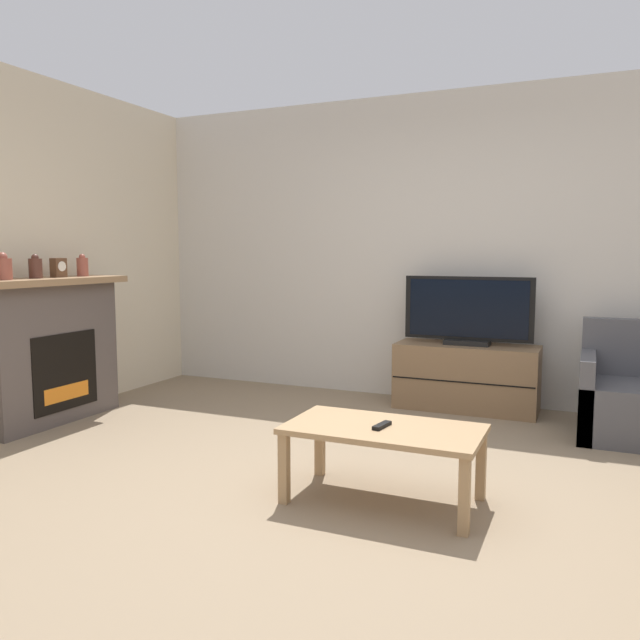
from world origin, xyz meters
name	(u,v)px	position (x,y,z in m)	size (l,w,h in m)	color
ground_plane	(353,494)	(0.00, 0.00, 0.00)	(24.00, 24.00, 0.00)	#89755B
wall_back	(451,249)	(0.00, 2.42, 1.35)	(12.00, 0.06, 2.70)	beige
fireplace	(48,349)	(-2.69, 0.45, 0.57)	(0.47, 1.25, 1.12)	#564C47
mantel_vase_left	(3,268)	(-2.68, 0.07, 1.21)	(0.12, 0.12, 0.20)	#994C3D
mantel_vase_centre_left	(35,267)	(-2.68, 0.35, 1.20)	(0.10, 0.10, 0.18)	#512D23
mantel_vase_right	(82,266)	(-2.68, 0.82, 1.20)	(0.09, 0.09, 0.18)	#994C3D
mantel_clock	(59,268)	(-2.68, 0.57, 1.20)	(0.08, 0.11, 0.15)	brown
tv_stand	(466,377)	(0.21, 2.13, 0.27)	(1.17, 0.45, 0.55)	brown
tv	(468,313)	(0.21, 2.13, 0.81)	(1.06, 0.18, 0.57)	black
armchair	(632,399)	(1.45, 1.81, 0.27)	(0.70, 0.76, 0.82)	#4C4C51
coffee_table	(384,436)	(0.18, -0.02, 0.35)	(1.02, 0.55, 0.41)	#A37F56
remote	(382,425)	(0.18, -0.04, 0.42)	(0.06, 0.15, 0.02)	black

